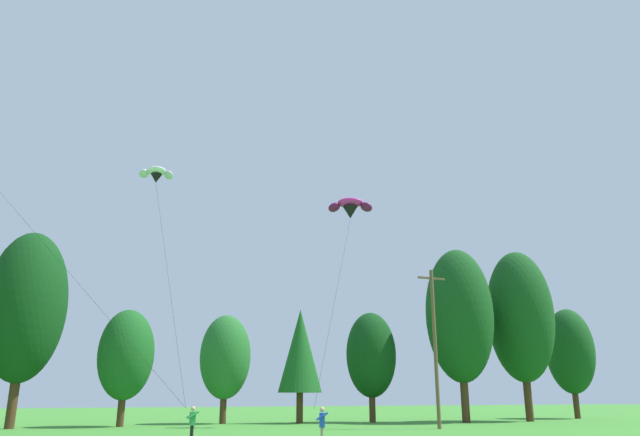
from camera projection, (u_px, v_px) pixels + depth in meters
treeline_tree_d at (26, 306)px, 42.44m from camera, size 5.49×5.49×13.68m
treeline_tree_e at (126, 355)px, 44.15m from camera, size 4.07×4.07×8.39m
treeline_tree_f at (225, 357)px, 48.67m from camera, size 4.12×4.12×8.58m
treeline_tree_g at (300, 351)px, 49.49m from camera, size 3.62×3.62×9.18m
treeline_tree_h at (371, 355)px, 51.17m from camera, size 4.26×4.26×9.12m
treeline_tree_i at (459, 315)px, 51.41m from camera, size 5.74×5.74×14.60m
treeline_tree_j at (520, 316)px, 54.10m from camera, size 5.86×5.86×15.04m
treeline_tree_k at (570, 351)px, 59.51m from camera, size 4.67×4.67×10.61m
utility_pole at (435, 343)px, 41.80m from camera, size 2.20×0.26×10.92m
kite_flyer_near at (192, 422)px, 27.68m from camera, size 0.54×0.58×1.69m
kite_flyer_mid at (322, 424)px, 25.88m from camera, size 0.70×0.72×1.69m
parafoil_kite_high_white at (156, 174)px, 42.85m from camera, size 2.57×12.94×16.45m
parafoil_kite_mid_magenta at (350, 208)px, 47.33m from camera, size 10.70×16.74×15.77m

